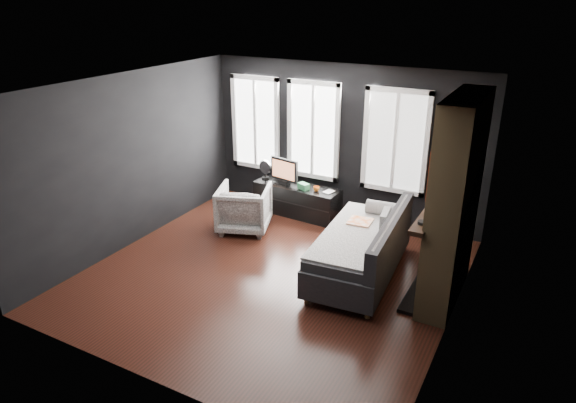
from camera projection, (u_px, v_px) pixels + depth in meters
The scene contains 18 objects.
floor at pixel (272, 274), 7.43m from camera, with size 5.00×5.00×0.00m, color black.
ceiling at pixel (270, 86), 6.40m from camera, with size 5.00×5.00×0.00m, color white.
wall_back at pixel (342, 142), 8.95m from camera, with size 5.00×0.02×2.70m, color black.
wall_left at pixel (132, 160), 8.01m from camera, with size 0.02×5.00×2.70m, color black.
wall_right at pixel (462, 224), 5.82m from camera, with size 0.02×5.00×2.70m, color black.
windows at pixel (319, 81), 8.72m from camera, with size 4.00×0.16×1.76m, color white, non-canonical shape.
fireplace at pixel (455, 203), 6.40m from camera, with size 0.70×1.62×2.70m, color #93724C, non-canonical shape.
sofa at pixel (360, 244), 7.25m from camera, with size 1.11×2.22×0.95m, color black, non-canonical shape.
stripe_pillow at pixel (384, 224), 7.39m from camera, with size 0.09×0.40×0.40m, color gray.
armchair at pixel (244, 206), 8.68m from camera, with size 0.83×0.78×0.86m, color silver.
media_console at pixel (297, 200), 9.33m from camera, with size 1.61×0.50×0.55m, color black, non-canonical shape.
monitor at pixel (284, 170), 9.23m from camera, with size 0.60×0.13×0.54m, color black, non-canonical shape.
desk_fan at pixel (265, 169), 9.51m from camera, with size 0.26×0.26×0.37m, color gray, non-canonical shape.
mug at pixel (316, 188), 8.96m from camera, with size 0.11×0.09×0.11m, color #CC661C.
book at pixel (326, 186), 8.94m from camera, with size 0.14×0.02×0.20m, color tan.
storage_box at pixel (304, 186), 9.05m from camera, with size 0.20×0.13×0.11m, color #2D7443.
mantel_vase at pixel (442, 191), 6.89m from camera, with size 0.17×0.17×0.17m, color #C88A3B.
mantel_clock at pixel (422, 223), 6.10m from camera, with size 0.11×0.11×0.04m, color black.
Camera 1 is at (3.26, -5.59, 3.80)m, focal length 32.00 mm.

